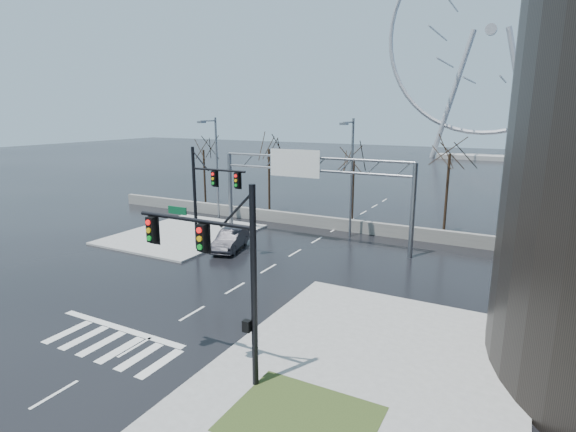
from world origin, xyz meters
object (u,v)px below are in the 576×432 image
Objects in this scene: signal_mast_far at (206,190)px; car at (230,240)px; sign_gantry at (308,180)px; ferris_wheel at (490,39)px; signal_mast_near at (223,263)px.

signal_mast_far is 1.69× the size of car.
sign_gantry is 0.32× the size of ferris_wheel.
sign_gantry is (5.49, 6.00, 0.35)m from signal_mast_far.
signal_mast_near is 101.29m from ferris_wheel.
ferris_wheel is at bearing 68.35° from car.
signal_mast_far is at bearing -97.20° from ferris_wheel.
signal_mast_far is 0.16× the size of ferris_wheel.
signal_mast_far is at bearing -132.47° from sign_gantry.
signal_mast_near is 1.69× the size of car.
car is (-4.50, -4.50, -4.40)m from sign_gantry.
signal_mast_near is 19.79m from sign_gantry.
signal_mast_far is 8.14m from sign_gantry.
signal_mast_near is 0.49× the size of sign_gantry.
signal_mast_far is 4.43m from car.
ferris_wheel is 88.81m from car.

